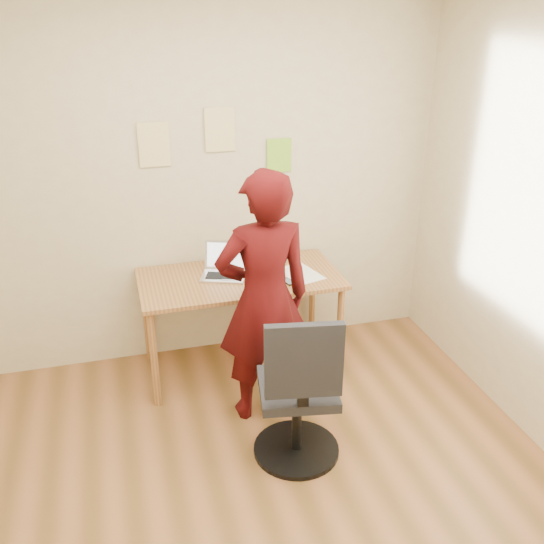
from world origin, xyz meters
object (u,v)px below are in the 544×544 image
object	(u,v)px
phone	(288,282)
office_chair	(299,400)
laptop	(224,268)
person	(264,299)
desk	(240,288)

from	to	relation	value
phone	office_chair	bearing A→B (deg)	-118.82
phone	laptop	bearing A→B (deg)	132.23
person	phone	bearing A→B (deg)	-128.04
laptop	phone	distance (m)	0.47
laptop	office_chair	bearing A→B (deg)	-59.79
desk	phone	xyz separation A→B (m)	(0.30, -0.18, 0.09)
laptop	person	distance (m)	0.63
phone	person	size ratio (longest dim) A/B	0.08
office_chair	person	xyz separation A→B (m)	(-0.07, 0.51, 0.40)
laptop	phone	bearing A→B (deg)	-11.46
phone	desk	bearing A→B (deg)	133.77
laptop	office_chair	xyz separation A→B (m)	(0.20, -1.13, -0.36)
laptop	phone	size ratio (longest dim) A/B	2.96
phone	person	distance (m)	0.47
laptop	person	bearing A→B (deg)	-58.10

